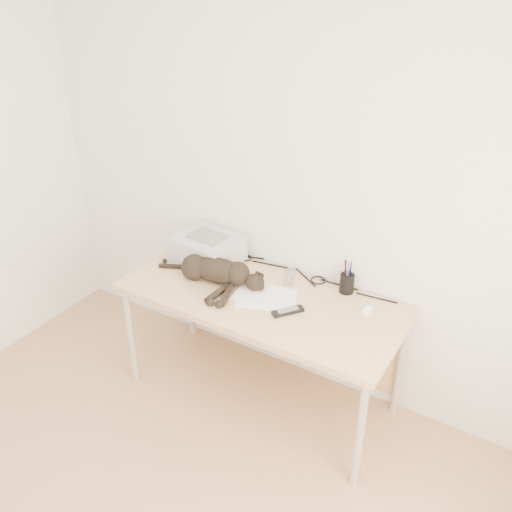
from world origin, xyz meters
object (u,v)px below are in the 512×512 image
Objects in this scene: printer at (208,249)px; pen_cup at (347,283)px; desk at (269,308)px; mouse at (367,308)px; cat at (214,271)px; mug at (232,256)px.

printer is 0.88m from pen_cup.
desk is 0.54m from printer.
pen_cup is 2.11× the size of mouse.
cat is 7.07× the size of mouse.
pen_cup reaches higher than mug.
printer is at bearing 170.15° from desk.
printer is 0.56× the size of cat.
pen_cup is at bearing 7.87° from printer.
mug is at bearing 167.47° from mouse.
mug is (0.13, 0.06, -0.04)m from printer.
mug is 0.74m from pen_cup.
desk is 15.87× the size of mug.
cat is at bearing -156.88° from pen_cup.
pen_cup is (0.87, 0.12, -0.03)m from printer.
printer is at bearing 123.22° from cat.
pen_cup is at bearing 13.19° from cat.
pen_cup reaches higher than mouse.
printer is 3.96× the size of mouse.
pen_cup is (0.74, 0.06, 0.01)m from mug.
printer is 3.89× the size of mug.
cat is 0.76m from pen_cup.
printer is 0.15m from mug.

